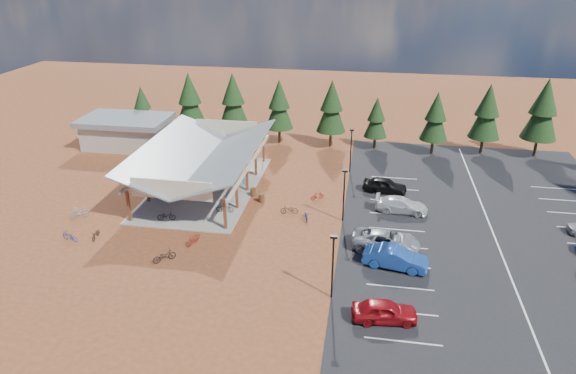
{
  "coord_description": "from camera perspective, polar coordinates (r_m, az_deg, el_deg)",
  "views": [
    {
      "loc": [
        6.92,
        -40.87,
        22.81
      ],
      "look_at": [
        -0.41,
        3.23,
        2.51
      ],
      "focal_mm": 32.0,
      "sensor_mm": 36.0,
      "label": 1
    }
  ],
  "objects": [
    {
      "name": "ground",
      "position": [
        47.32,
        -0.15,
        -4.4
      ],
      "size": [
        140.0,
        140.0,
        0.0
      ],
      "primitive_type": "plane",
      "color": "brown",
      "rests_on": "ground"
    },
    {
      "name": "bike_6",
      "position": [
        55.68,
        -5.34,
        0.78
      ],
      "size": [
        1.87,
        0.71,
        0.97
      ],
      "primitive_type": "imported",
      "rotation": [
        0.0,
        0.0,
        1.53
      ],
      "color": "#245693",
      "rests_on": "concrete_pad"
    },
    {
      "name": "bike_0",
      "position": [
        49.33,
        -13.37,
        -3.14
      ],
      "size": [
        1.78,
        0.94,
        0.89
      ],
      "primitive_type": "imported",
      "rotation": [
        0.0,
        0.0,
        1.79
      ],
      "color": "black",
      "rests_on": "concrete_pad"
    },
    {
      "name": "pine_3",
      "position": [
        66.99,
        -0.98,
        9.13
      ],
      "size": [
        3.63,
        3.63,
        8.45
      ],
      "color": "#382314",
      "rests_on": "ground"
    },
    {
      "name": "lamp_post_0",
      "position": [
        36.74,
        5.0,
        -8.36
      ],
      "size": [
        0.5,
        0.25,
        5.14
      ],
      "color": "black",
      "rests_on": "ground"
    },
    {
      "name": "car_3",
      "position": [
        50.75,
        12.5,
        -1.95
      ],
      "size": [
        5.13,
        2.38,
        1.45
      ],
      "primitive_type": "imported",
      "rotation": [
        0.0,
        0.0,
        1.5
      ],
      "color": "silver",
      "rests_on": "asphalt_lot"
    },
    {
      "name": "bike_12",
      "position": [
        43.19,
        -13.58,
        -7.45
      ],
      "size": [
        1.87,
        1.77,
        1.0
      ],
      "primitive_type": "imported",
      "rotation": [
        0.0,
        0.0,
        2.3
      ],
      "color": "black",
      "rests_on": "ground"
    },
    {
      "name": "car_0",
      "position": [
        36.33,
        10.68,
        -13.38
      ],
      "size": [
        4.62,
        2.28,
        1.51
      ],
      "primitive_type": "imported",
      "rotation": [
        0.0,
        0.0,
        1.68
      ],
      "color": "maroon",
      "rests_on": "asphalt_lot"
    },
    {
      "name": "pine_4",
      "position": [
        65.71,
        4.87,
        8.9
      ],
      "size": [
        3.74,
        3.74,
        8.72
      ],
      "color": "#382314",
      "rests_on": "ground"
    },
    {
      "name": "pine_8",
      "position": [
        68.9,
        26.51,
        7.7
      ],
      "size": [
        4.18,
        4.18,
        9.75
      ],
      "color": "#382314",
      "rests_on": "ground"
    },
    {
      "name": "bike_15",
      "position": [
        52.22,
        3.28,
        -0.98
      ],
      "size": [
        1.45,
        1.18,
        0.89
      ],
      "primitive_type": "imported",
      "rotation": [
        0.0,
        0.0,
        2.18
      ],
      "color": "maroon",
      "rests_on": "ground"
    },
    {
      "name": "pine_6",
      "position": [
        65.48,
        16.1,
        7.53
      ],
      "size": [
        3.41,
        3.41,
        7.93
      ],
      "color": "#382314",
      "rests_on": "ground"
    },
    {
      "name": "pine_0",
      "position": [
        72.95,
        -15.87,
        8.69
      ],
      "size": [
        2.94,
        2.94,
        6.85
      ],
      "color": "#382314",
      "rests_on": "ground"
    },
    {
      "name": "bike_4",
      "position": [
        49.82,
        -7.03,
        -2.33
      ],
      "size": [
        1.74,
        0.78,
        0.88
      ],
      "primitive_type": "imported",
      "rotation": [
        0.0,
        0.0,
        1.69
      ],
      "color": "black",
      "rests_on": "concrete_pad"
    },
    {
      "name": "trash_bin_0",
      "position": [
        51.77,
        -2.94,
        -1.2
      ],
      "size": [
        0.6,
        0.6,
        0.9
      ],
      "primitive_type": "cylinder",
      "color": "#51321D",
      "rests_on": "ground"
    },
    {
      "name": "bike_10",
      "position": [
        48.71,
        -23.07,
        -5.06
      ],
      "size": [
        1.8,
        1.05,
        0.9
      ],
      "primitive_type": "imported",
      "rotation": [
        0.0,
        0.0,
        4.43
      ],
      "color": "navy",
      "rests_on": "ground"
    },
    {
      "name": "concrete_pad",
      "position": [
        55.64,
        -9.14,
        -0.06
      ],
      "size": [
        10.6,
        18.6,
        0.1
      ],
      "primitive_type": "cube",
      "color": "gray",
      "rests_on": "ground"
    },
    {
      "name": "bike_9",
      "position": [
        52.54,
        -22.17,
        -2.61
      ],
      "size": [
        1.81,
        1.35,
        1.08
      ],
      "primitive_type": "imported",
      "rotation": [
        0.0,
        0.0,
        2.1
      ],
      "color": "gray",
      "rests_on": "ground"
    },
    {
      "name": "lamp_post_1",
      "position": [
        47.28,
        6.24,
        -0.54
      ],
      "size": [
        0.5,
        0.25,
        5.14
      ],
      "color": "black",
      "rests_on": "ground"
    },
    {
      "name": "bike_16",
      "position": [
        49.39,
        0.12,
        -2.52
      ],
      "size": [
        1.74,
        0.85,
        0.87
      ],
      "primitive_type": "imported",
      "rotation": [
        0.0,
        0.0,
        4.88
      ],
      "color": "black",
      "rests_on": "ground"
    },
    {
      "name": "pine_7",
      "position": [
        67.44,
        21.25,
        7.8
      ],
      "size": [
        3.8,
        3.8,
        8.85
      ],
      "color": "#382314",
      "rests_on": "ground"
    },
    {
      "name": "bike_2",
      "position": [
        58.15,
        -9.86,
        1.49
      ],
      "size": [
        1.63,
        0.81,
        0.82
      ],
      "primitive_type": "imported",
      "rotation": [
        0.0,
        0.0,
        1.75
      ],
      "color": "navy",
      "rests_on": "concrete_pad"
    },
    {
      "name": "lamp_post_2",
      "position": [
        58.38,
        7.01,
        4.37
      ],
      "size": [
        0.5,
        0.25,
        5.14
      ],
      "color": "black",
      "rests_on": "ground"
    },
    {
      "name": "pine_1",
      "position": [
        69.11,
        -10.85,
        9.51
      ],
      "size": [
        3.89,
        3.89,
        9.06
      ],
      "color": "#382314",
      "rests_on": "ground"
    },
    {
      "name": "pine_2",
      "position": [
        68.23,
        -6.11,
        9.61
      ],
      "size": [
        3.89,
        3.89,
        9.06
      ],
      "color": "#382314",
      "rests_on": "ground"
    },
    {
      "name": "bike_14",
      "position": [
        48.31,
        2.06,
        -3.16
      ],
      "size": [
        1.01,
        1.84,
        0.92
      ],
      "primitive_type": "imported",
      "rotation": [
        0.0,
        0.0,
        0.24
      ],
      "color": "navy",
      "rests_on": "ground"
    },
    {
      "name": "pine_5",
      "position": [
        65.97,
        9.79,
        7.61
      ],
      "size": [
        2.91,
        2.91,
        6.77
      ],
      "color": "#382314",
      "rests_on": "ground"
    },
    {
      "name": "trash_bin_1",
      "position": [
        52.99,
        -3.89,
        -0.6
      ],
      "size": [
        0.6,
        0.6,
        0.9
      ],
      "primitive_type": "cylinder",
      "color": "#51321D",
      "rests_on": "ground"
    },
    {
      "name": "bike_pavilion",
      "position": [
        54.21,
        -9.4,
        3.57
      ],
      "size": [
        11.65,
        19.4,
        4.97
      ],
      "color": "#573019",
      "rests_on": "concrete_pad"
    },
    {
      "name": "bike_1",
      "position": [
        54.66,
        -13.62,
        -0.3
      ],
      "size": [
        1.7,
        0.79,
        0.99
      ],
      "primitive_type": "imported",
      "rotation": [
        0.0,
        0.0,
        1.78
      ],
      "color": "gray",
      "rests_on": "concrete_pad"
    },
    {
      "name": "bike_5",
      "position": [
        52.23,
        -9.4,
        -1.16
      ],
      "size": [
        1.54,
        0.55,
        0.91
      ],
      "primitive_type": "imported",
      "rotation": [
        0.0,
        0.0,
        1.49
      ],
      "color": "#A0A2A9",
      "rests_on": "concrete_pad"
    },
    {
      "name": "bike_7",
      "position": [
        59.11,
        -7.21,
        2.08
      ],
      "size": [
        1.53,
        0.79,
        0.89
      ],
      "primitive_type": "imported",
      "rotation": [
        0.0,
        0.0,
        1.3
      ],
      "color": "maroon",
      "rests_on": "concrete_pad"
    },
    {
      "name": "asphalt_lot",
      "position": [
        50.78,
        21.57,
        -4.12
      ],
      "size": [
        27.0,
        44.0,
        0.04
      ],
      "primitive_type": "cube",
      "color": "black",
      "rests_on": "ground"
    },
    {
      "name": "bike_3",
      "position": [
        61.93,
        -8.04,
        3.12
      ],
      "size": [
        1.62,
        0.94,
        0.94
      ],
      "primitive_type": "imported",
      "rotation": [
        0.0,
        0.0,
        1.23
      ],
      "color": "maroon",
      "rests_on": "concrete_pad"
    },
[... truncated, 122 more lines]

